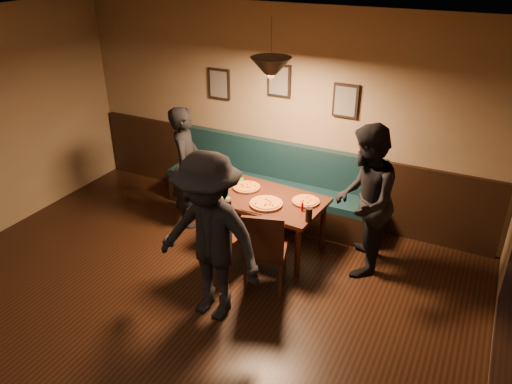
# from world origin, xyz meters

# --- Properties ---
(floor) EXTENTS (7.00, 7.00, 0.00)m
(floor) POSITION_xyz_m (0.00, 0.00, 0.00)
(floor) COLOR black
(floor) RESTS_ON ground
(ceiling) EXTENTS (7.00, 7.00, 0.00)m
(ceiling) POSITION_xyz_m (0.00, 0.00, 2.80)
(ceiling) COLOR silver
(ceiling) RESTS_ON ground
(wall_back) EXTENTS (6.00, 0.00, 6.00)m
(wall_back) POSITION_xyz_m (0.00, 3.50, 1.40)
(wall_back) COLOR #8C704F
(wall_back) RESTS_ON ground
(wainscot) EXTENTS (5.88, 0.06, 1.00)m
(wainscot) POSITION_xyz_m (0.00, 3.47, 0.50)
(wainscot) COLOR black
(wainscot) RESTS_ON ground
(booth_bench) EXTENTS (3.00, 0.60, 1.00)m
(booth_bench) POSITION_xyz_m (0.00, 3.20, 0.50)
(booth_bench) COLOR #0F232D
(booth_bench) RESTS_ON ground
(picture_left) EXTENTS (0.32, 0.04, 0.42)m
(picture_left) POSITION_xyz_m (-0.90, 3.47, 1.70)
(picture_left) COLOR black
(picture_left) RESTS_ON wall_back
(picture_center) EXTENTS (0.32, 0.04, 0.42)m
(picture_center) POSITION_xyz_m (0.00, 3.47, 1.85)
(picture_center) COLOR black
(picture_center) RESTS_ON wall_back
(picture_right) EXTENTS (0.32, 0.04, 0.42)m
(picture_right) POSITION_xyz_m (0.90, 3.47, 1.70)
(picture_right) COLOR black
(picture_right) RESTS_ON wall_back
(pendant_lamp) EXTENTS (0.44, 0.44, 0.25)m
(pendant_lamp) POSITION_xyz_m (0.36, 2.43, 2.25)
(pendant_lamp) COLOR black
(pendant_lamp) RESTS_ON ceiling
(dining_table) EXTENTS (1.37, 0.94, 0.70)m
(dining_table) POSITION_xyz_m (0.36, 2.43, 0.35)
(dining_table) COLOR black
(dining_table) RESTS_ON floor
(chair_near_left) EXTENTS (0.54, 0.54, 1.05)m
(chair_near_left) POSITION_xyz_m (0.12, 1.84, 0.53)
(chair_near_left) COLOR black
(chair_near_left) RESTS_ON floor
(chair_near_right) EXTENTS (0.55, 0.55, 1.00)m
(chair_near_right) POSITION_xyz_m (0.66, 1.71, 0.50)
(chair_near_right) COLOR black
(chair_near_right) RESTS_ON floor
(diner_left) EXTENTS (0.58, 0.70, 1.63)m
(diner_left) POSITION_xyz_m (-0.89, 2.55, 0.82)
(diner_left) COLOR black
(diner_left) RESTS_ON floor
(diner_right) EXTENTS (0.79, 0.95, 1.77)m
(diner_right) POSITION_xyz_m (1.48, 2.53, 0.88)
(diner_right) COLOR black
(diner_right) RESTS_ON floor
(diner_front) EXTENTS (1.21, 0.75, 1.79)m
(diner_front) POSITION_xyz_m (0.35, 1.09, 0.90)
(diner_front) COLOR black
(diner_front) RESTS_ON floor
(pizza_a) EXTENTS (0.35, 0.35, 0.04)m
(pizza_a) POSITION_xyz_m (-0.01, 2.55, 0.72)
(pizza_a) COLOR #D55E28
(pizza_a) RESTS_ON dining_table
(pizza_b) EXTENTS (0.43, 0.43, 0.04)m
(pizza_b) POSITION_xyz_m (0.40, 2.27, 0.72)
(pizza_b) COLOR orange
(pizza_b) RESTS_ON dining_table
(pizza_c) EXTENTS (0.37, 0.37, 0.04)m
(pizza_c) POSITION_xyz_m (0.79, 2.54, 0.72)
(pizza_c) COLOR gold
(pizza_c) RESTS_ON dining_table
(soda_glass) EXTENTS (0.09, 0.09, 0.16)m
(soda_glass) POSITION_xyz_m (0.97, 2.14, 0.78)
(soda_glass) COLOR black
(soda_glass) RESTS_ON dining_table
(tabasco_bottle) EXTENTS (0.04, 0.04, 0.13)m
(tabasco_bottle) POSITION_xyz_m (0.83, 2.33, 0.76)
(tabasco_bottle) COLOR #9F050E
(tabasco_bottle) RESTS_ON dining_table
(napkin_a) EXTENTS (0.18, 0.18, 0.01)m
(napkin_a) POSITION_xyz_m (-0.21, 2.71, 0.70)
(napkin_a) COLOR #207B27
(napkin_a) RESTS_ON dining_table
(napkin_b) EXTENTS (0.22, 0.22, 0.01)m
(napkin_b) POSITION_xyz_m (-0.16, 2.19, 0.70)
(napkin_b) COLOR #1F752C
(napkin_b) RESTS_ON dining_table
(cutlery_set) EXTENTS (0.19, 0.02, 0.00)m
(cutlery_set) POSITION_xyz_m (0.31, 2.03, 0.70)
(cutlery_set) COLOR #BABBBF
(cutlery_set) RESTS_ON dining_table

